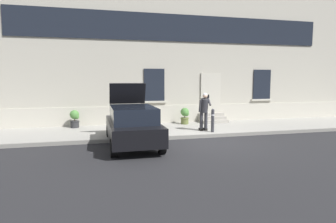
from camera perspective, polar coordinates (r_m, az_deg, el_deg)
ground_plane at (r=11.53m, az=8.13°, el=-6.12°), size 80.00×80.00×0.00m
sidewalk at (r=14.10m, az=3.85°, el=-3.48°), size 24.00×3.60×0.15m
curb_edge at (r=12.38m, az=6.50°, el=-4.89°), size 24.00×0.12×0.15m
building_facade at (r=16.33m, az=1.24°, el=10.73°), size 24.00×1.52×7.50m
entrance_stoop at (r=16.05m, az=8.81°, el=-1.40°), size 1.44×0.96×0.48m
hatchback_car_black at (r=10.76m, az=-7.06°, el=-2.67°), size 1.81×4.08×2.34m
bollard_near_person at (r=12.91m, az=8.86°, el=-1.59°), size 0.15×0.15×1.04m
bollard_far_left at (r=11.97m, az=-7.98°, el=-2.20°), size 0.15×0.15×1.04m
person_on_phone at (r=13.12m, az=7.19°, el=0.47°), size 0.51×0.51×1.74m
planter_charcoal at (r=14.66m, az=-18.01°, el=-1.31°), size 0.44×0.44×0.86m
planter_terracotta at (r=14.57m, az=-7.13°, el=-1.09°), size 0.44×0.44×0.86m
planter_olive at (r=15.11m, az=3.37°, el=-0.79°), size 0.44×0.44×0.86m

